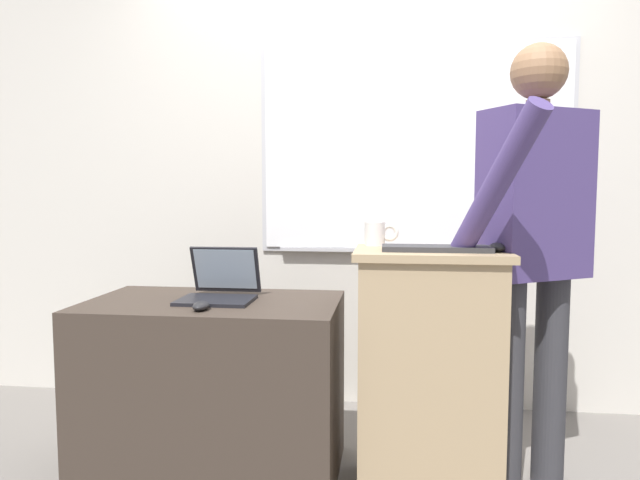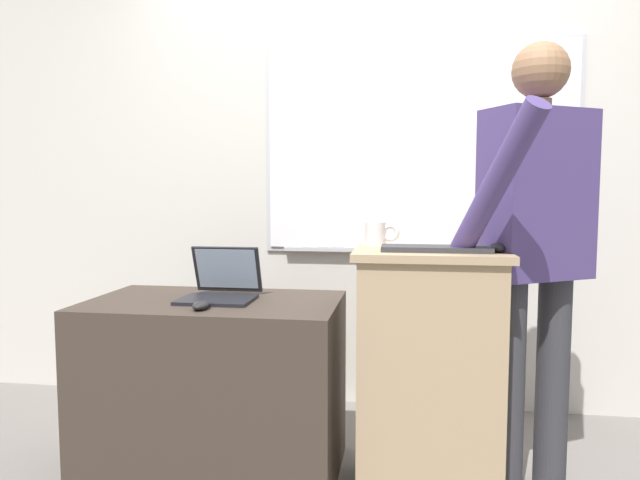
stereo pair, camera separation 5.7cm
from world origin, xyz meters
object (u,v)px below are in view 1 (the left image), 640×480
object	(u,v)px
wireless_keyboard	(436,248)
coffee_mug	(377,234)
computer_mouse_by_keyboard	(497,247)
person_presenter	(534,236)
computer_mouse_by_laptop	(201,306)
lectern_podium	(428,372)
side_desk	(214,388)
laptop	(221,285)

from	to	relation	value
wireless_keyboard	coffee_mug	xyz separation A→B (m)	(-0.23, 0.19, 0.04)
computer_mouse_by_keyboard	coffee_mug	bearing A→B (deg)	157.67
coffee_mug	person_presenter	bearing A→B (deg)	-5.28
person_presenter	wireless_keyboard	size ratio (longest dim) A/B	4.35
computer_mouse_by_laptop	lectern_podium	bearing A→B (deg)	9.86
lectern_podium	wireless_keyboard	xyz separation A→B (m)	(0.02, -0.05, 0.50)
side_desk	laptop	size ratio (longest dim) A/B	3.44
lectern_podium	coffee_mug	distance (m)	0.60
person_presenter	computer_mouse_by_laptop	bearing A→B (deg)	159.98
lectern_podium	person_presenter	size ratio (longest dim) A/B	0.55
side_desk	coffee_mug	distance (m)	0.95
person_presenter	laptop	xyz separation A→B (m)	(-1.27, 0.00, -0.22)
side_desk	person_presenter	distance (m)	1.45
wireless_keyboard	computer_mouse_by_keyboard	world-z (taller)	computer_mouse_by_keyboard
side_desk	computer_mouse_by_laptop	distance (m)	0.44
wireless_keyboard	computer_mouse_by_keyboard	size ratio (longest dim) A/B	4.08
laptop	computer_mouse_by_keyboard	size ratio (longest dim) A/B	3.06
lectern_podium	wireless_keyboard	bearing A→B (deg)	-71.19
computer_mouse_by_laptop	laptop	bearing A→B (deg)	88.40
lectern_podium	computer_mouse_by_keyboard	bearing A→B (deg)	-11.38
person_presenter	wireless_keyboard	distance (m)	0.41
side_desk	person_presenter	xyz separation A→B (m)	(1.30, 0.04, 0.66)
person_presenter	side_desk	bearing A→B (deg)	151.45
person_presenter	wireless_keyboard	bearing A→B (deg)	168.72
laptop	computer_mouse_by_keyboard	distance (m)	1.14
person_presenter	computer_mouse_by_keyboard	size ratio (longest dim) A/B	17.75
lectern_podium	person_presenter	distance (m)	0.68
laptop	computer_mouse_by_laptop	distance (m)	0.24
laptop	lectern_podium	bearing A→B (deg)	-5.54
wireless_keyboard	side_desk	bearing A→B (deg)	174.15
side_desk	computer_mouse_by_laptop	world-z (taller)	computer_mouse_by_laptop
laptop	wireless_keyboard	distance (m)	0.92
lectern_podium	computer_mouse_by_keyboard	world-z (taller)	computer_mouse_by_keyboard
computer_mouse_by_keyboard	coffee_mug	xyz separation A→B (m)	(-0.46, 0.19, 0.03)
computer_mouse_by_laptop	wireless_keyboard	bearing A→B (deg)	6.36
person_presenter	computer_mouse_by_keyboard	world-z (taller)	person_presenter
lectern_podium	wireless_keyboard	distance (m)	0.50
laptop	side_desk	bearing A→B (deg)	-115.78
laptop	wireless_keyboard	world-z (taller)	wireless_keyboard
computer_mouse_by_keyboard	lectern_podium	bearing A→B (deg)	168.62
person_presenter	laptop	bearing A→B (deg)	149.51
person_presenter	computer_mouse_by_laptop	size ratio (longest dim) A/B	17.75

